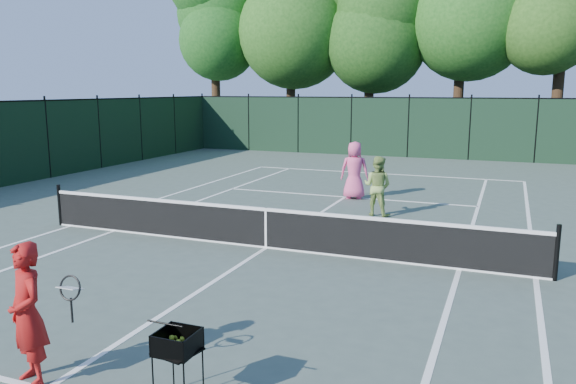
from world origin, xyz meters
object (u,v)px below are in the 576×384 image
at_px(player_green, 377,186).
at_px(ball_hopper, 177,343).
at_px(coach, 27,314).
at_px(loose_ball_midcourt, 30,328).
at_px(player_pink, 354,170).

bearing_deg(player_green, ball_hopper, 100.72).
bearing_deg(coach, loose_ball_midcourt, 162.28).
distance_m(coach, loose_ball_midcourt, 1.82).
distance_m(coach, player_pink, 12.57).
relative_size(player_pink, loose_ball_midcourt, 27.01).
relative_size(ball_hopper, loose_ball_midcourt, 12.32).
bearing_deg(ball_hopper, player_green, 101.22).
bearing_deg(player_green, player_pink, -49.62).
xyz_separation_m(player_pink, ball_hopper, (1.26, -12.26, -0.22)).
relative_size(coach, player_green, 1.04).
xyz_separation_m(coach, player_green, (1.82, 10.44, -0.04)).
bearing_deg(ball_hopper, player_pink, 106.86).
height_order(ball_hopper, loose_ball_midcourt, ball_hopper).
relative_size(player_green, ball_hopper, 1.98).
xyz_separation_m(player_pink, loose_ball_midcourt, (-1.80, -11.46, -0.88)).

